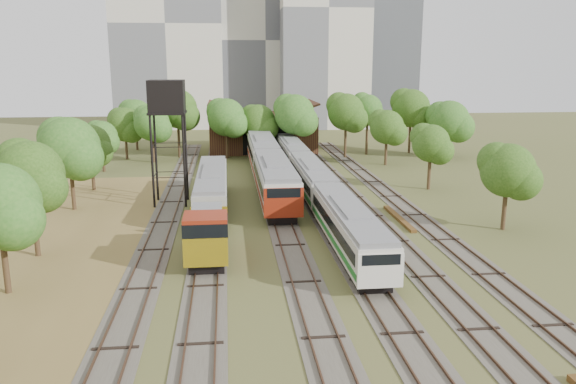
{
  "coord_description": "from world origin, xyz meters",
  "views": [
    {
      "loc": [
        -6.5,
        -29.09,
        13.23
      ],
      "look_at": [
        -1.39,
        17.46,
        2.5
      ],
      "focal_mm": 35.0,
      "sensor_mm": 36.0,
      "label": 1
    }
  ],
  "objects": [
    {
      "name": "maintenance_shed",
      "position": [
        -1.0,
        57.98,
        2.91
      ],
      "size": [
        16.45,
        11.55,
        7.58
      ],
      "color": "#351A13",
      "rests_on": "ground"
    },
    {
      "name": "shunter_locomotive",
      "position": [
        -8.0,
        7.75,
        1.81
      ],
      "size": [
        2.86,
        8.1,
        3.74
      ],
      "color": "black",
      "rests_on": "ground"
    },
    {
      "name": "tower_left",
      "position": [
        -18.0,
        95.0,
        21.0
      ],
      "size": [
        22.0,
        16.0,
        42.0
      ],
      "primitive_type": "cube",
      "color": "beige",
      "rests_on": "ground"
    },
    {
      "name": "water_tower",
      "position": [
        -11.96,
        24.6,
        9.93
      ],
      "size": [
        3.41,
        3.41,
        11.77
      ],
      "color": "black",
      "rests_on": "ground"
    },
    {
      "name": "tower_far_right",
      "position": [
        34.0,
        110.0,
        14.0
      ],
      "size": [
        12.0,
        12.0,
        28.0
      ],
      "primitive_type": "cube",
      "color": "#474A4F",
      "rests_on": "ground"
    },
    {
      "name": "tree_band_far",
      "position": [
        4.98,
        50.47,
        6.07
      ],
      "size": [
        46.97,
        10.54,
        9.78
      ],
      "color": "#382616",
      "rests_on": "ground"
    },
    {
      "name": "rail_pile_far",
      "position": [
        8.2,
        16.51,
        0.13
      ],
      "size": [
        0.5,
        8.03,
        0.26
      ],
      "primitive_type": "cube",
      "color": "brown",
      "rests_on": "ground"
    },
    {
      "name": "railcar_green_set",
      "position": [
        2.0,
        26.11,
        1.76
      ],
      "size": [
        2.7,
        52.08,
        3.33
      ],
      "color": "black",
      "rests_on": "ground"
    },
    {
      "name": "tower_centre",
      "position": [
        2.0,
        100.0,
        18.0
      ],
      "size": [
        20.0,
        18.0,
        36.0
      ],
      "primitive_type": "cube",
      "color": "#B1AEA1",
      "rests_on": "ground"
    },
    {
      "name": "ground",
      "position": [
        0.0,
        0.0,
        0.0
      ],
      "size": [
        240.0,
        240.0,
        0.0
      ],
      "primitive_type": "plane",
      "color": "#475123",
      "rests_on": "ground"
    },
    {
      "name": "railcar_rear",
      "position": [
        -2.0,
        59.52,
        1.84
      ],
      "size": [
        2.81,
        16.08,
        3.47
      ],
      "color": "black",
      "rests_on": "ground"
    },
    {
      "name": "old_grey_coach",
      "position": [
        -8.0,
        22.67,
        1.9
      ],
      "size": [
        2.82,
        18.0,
        3.49
      ],
      "color": "black",
      "rests_on": "ground"
    },
    {
      "name": "dry_grass_patch",
      "position": [
        -18.0,
        8.0,
        0.02
      ],
      "size": [
        14.0,
        60.0,
        0.04
      ],
      "primitive_type": "cube",
      "color": "brown",
      "rests_on": "ground"
    },
    {
      "name": "tree_band_right",
      "position": [
        15.1,
        28.69,
        4.98
      ],
      "size": [
        5.61,
        34.81,
        7.33
      ],
      "color": "#382616",
      "rests_on": "ground"
    },
    {
      "name": "tracks",
      "position": [
        -0.67,
        25.0,
        0.04
      ],
      "size": [
        24.6,
        80.0,
        0.19
      ],
      "color": "#4C473D",
      "rests_on": "ground"
    },
    {
      "name": "tree_band_left",
      "position": [
        -20.31,
        27.63,
        5.34
      ],
      "size": [
        7.43,
        72.24,
        8.58
      ],
      "color": "#382616",
      "rests_on": "ground"
    },
    {
      "name": "railcar_red_set",
      "position": [
        -2.0,
        32.27,
        2.16
      ],
      "size": [
        3.29,
        34.58,
        4.08
      ],
      "color": "black",
      "rests_on": "ground"
    },
    {
      "name": "tower_right",
      "position": [
        14.0,
        92.0,
        24.0
      ],
      "size": [
        18.0,
        16.0,
        48.0
      ],
      "primitive_type": "cube",
      "color": "beige",
      "rests_on": "ground"
    }
  ]
}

